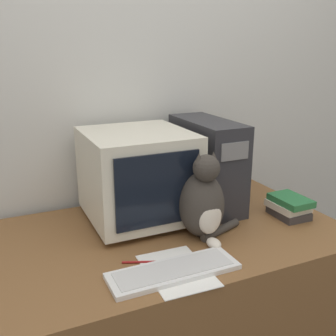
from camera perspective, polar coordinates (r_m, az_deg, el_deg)
The scene contains 9 objects.
wall_back at distance 2.00m, azimuth -5.27°, elevation 11.18°, with size 7.00×0.05×2.50m.
desk at distance 1.88m, azimuth 0.90°, elevation -18.72°, with size 1.43×0.87×0.70m.
crt_monitor at distance 1.74m, azimuth -4.42°, elevation -1.04°, with size 0.44×0.47×0.40m.
computer_tower at distance 1.90m, azimuth 5.62°, elevation 0.61°, with size 0.19×0.46×0.43m.
keyboard at distance 1.40m, azimuth 0.83°, elevation -14.69°, with size 0.46×0.15×0.02m.
cat at distance 1.60m, azimuth 5.08°, elevation -5.01°, with size 0.29×0.26×0.36m.
book_stack at distance 1.90m, azimuth 17.17°, elevation -5.34°, with size 0.14×0.19×0.10m.
pen at distance 1.46m, azimuth -4.05°, elevation -13.46°, with size 0.13×0.06×0.01m.
paper_sheet at distance 1.42m, azimuth 1.29°, elevation -14.62°, with size 0.22×0.30×0.00m.
Camera 1 is at (-0.66, -0.94, 1.45)m, focal length 42.00 mm.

